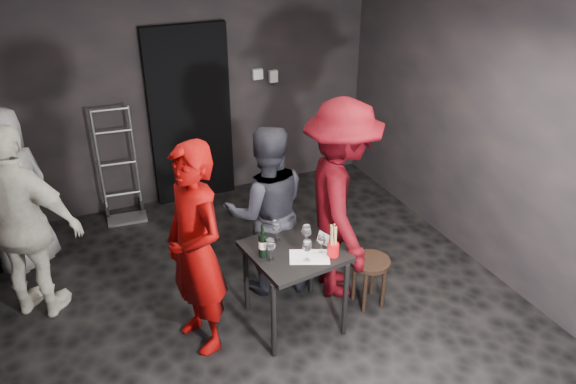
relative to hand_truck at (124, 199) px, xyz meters
name	(u,v)px	position (x,y,z in m)	size (l,w,h in m)	color
floor	(270,313)	(0.90, -2.27, -0.23)	(4.50, 5.00, 0.02)	black
wall_back	(187,90)	(0.90, 0.23, 1.12)	(4.50, 0.04, 2.70)	black
wall_right	(492,135)	(3.15, -2.27, 1.12)	(0.04, 5.00, 2.70)	black
doorway	(190,116)	(0.90, 0.17, 0.82)	(0.95, 0.10, 2.10)	black
wallbox_upper	(258,74)	(1.75, 0.18, 1.22)	(0.12, 0.06, 0.12)	#B7B7B2
wallbox_lower	(273,76)	(1.95, 0.18, 1.17)	(0.10, 0.06, 0.14)	#B7B7B2
hand_truck	(124,199)	(0.00, 0.00, 0.00)	(0.44, 0.36, 1.31)	#B2B2B7
tasting_table	(294,259)	(1.06, -2.45, 0.42)	(0.72, 0.72, 0.75)	black
stool	(370,269)	(1.78, -2.49, 0.14)	(0.36, 0.36, 0.47)	black
server_red	(194,232)	(0.26, -2.35, 0.83)	(0.77, 0.51, 2.12)	#7B0302
woman_black	(267,205)	(1.04, -1.87, 0.64)	(0.85, 0.47, 1.75)	#212129
man_maroon	(342,178)	(1.63, -2.17, 0.92)	(1.49, 0.69, 2.31)	#410309
bystander_cream	(20,208)	(-0.95, -1.41, 0.82)	(1.23, 0.59, 2.10)	silver
bystander_grey	(9,183)	(-1.06, -0.59, 0.70)	(0.91, 0.50, 1.86)	gray
tasting_mat	(309,257)	(1.12, -2.60, 0.52)	(0.32, 0.21, 0.00)	white
wine_glass_a	(270,249)	(0.82, -2.51, 0.62)	(0.08, 0.08, 0.21)	white
wine_glass_b	(265,245)	(0.81, -2.42, 0.61)	(0.07, 0.07, 0.18)	white
wine_glass_c	(276,230)	(0.97, -2.27, 0.62)	(0.08, 0.08, 0.21)	white
wine_glass_d	(307,250)	(1.08, -2.63, 0.62)	(0.08, 0.08, 0.20)	white
wine_glass_e	(322,243)	(1.24, -2.58, 0.61)	(0.07, 0.07, 0.18)	white
wine_glass_f	(306,235)	(1.17, -2.44, 0.62)	(0.08, 0.08, 0.21)	white
wine_bottle	(263,244)	(0.78, -2.44, 0.63)	(0.07, 0.07, 0.29)	black
breadstick_cup	(333,241)	(1.30, -2.65, 0.65)	(0.10, 0.10, 0.30)	#BD090E
reserved_card	(324,238)	(1.32, -2.46, 0.56)	(0.07, 0.12, 0.09)	white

